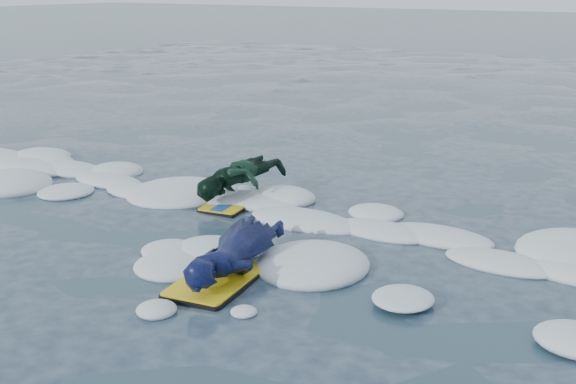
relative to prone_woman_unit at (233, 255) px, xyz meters
name	(u,v)px	position (x,y,z in m)	size (l,w,h in m)	color
ground	(104,237)	(-1.74, 0.13, -0.21)	(120.00, 120.00, 0.00)	#1B2942
foam_band	(170,211)	(-1.74, 1.16, -0.21)	(12.00, 3.10, 0.30)	white
prone_woman_unit	(233,255)	(0.00, 0.00, 0.00)	(0.88, 1.66, 0.41)	black
prone_child_unit	(241,182)	(-1.24, 1.86, 0.05)	(0.76, 1.35, 0.51)	black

